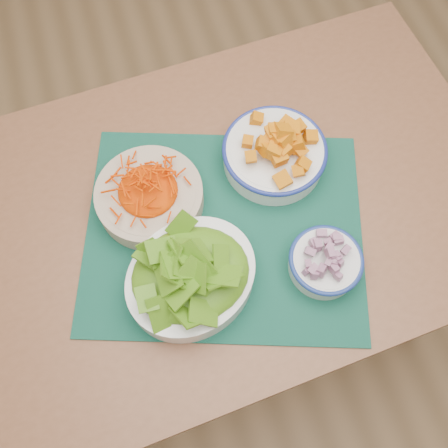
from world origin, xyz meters
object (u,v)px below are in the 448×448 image
squash_bowl (275,149)px  lettuce_bowl (191,275)px  placemat (224,230)px  table (233,221)px  carrot_bowl (149,194)px  onion_bowl (326,261)px

squash_bowl → lettuce_bowl: squash_bowl is taller
placemat → lettuce_bowl: bearing=-117.2°
table → lettuce_bowl: size_ratio=3.74×
placemat → squash_bowl: bearing=58.4°
table → squash_bowl: size_ratio=5.06×
carrot_bowl → lettuce_bowl: lettuce_bowl is taller
carrot_bowl → onion_bowl: size_ratio=1.66×
lettuce_bowl → onion_bowl: lettuce_bowl is taller
placemat → carrot_bowl: 0.17m
table → onion_bowl: size_ratio=7.99×
carrot_bowl → squash_bowl: 0.27m
placemat → squash_bowl: (0.15, 0.12, 0.05)m
carrot_bowl → onion_bowl: 0.37m
table → onion_bowl: bearing=-61.2°
table → placemat: (-0.04, -0.06, 0.11)m
onion_bowl → lettuce_bowl: bearing=170.1°
squash_bowl → lettuce_bowl: size_ratio=0.74×
squash_bowl → onion_bowl: bearing=-86.8°
carrot_bowl → table: bearing=-14.9°
placemat → squash_bowl: squash_bowl is taller
carrot_bowl → onion_bowl: (0.28, -0.23, -0.00)m
lettuce_bowl → onion_bowl: size_ratio=2.14×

